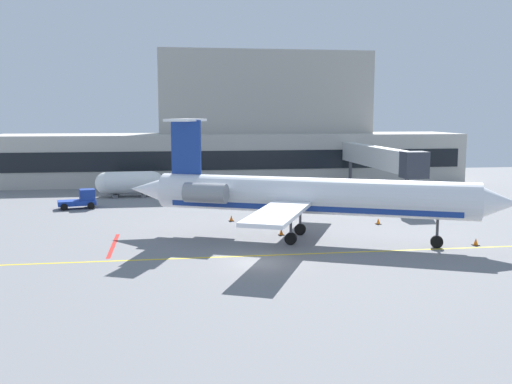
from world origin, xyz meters
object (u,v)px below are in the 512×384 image
baggage_tug (404,194)px  regional_jet (305,196)px  pushback_tractor (81,200)px  fuel_tank (130,183)px

baggage_tug → regional_jet: bearing=-132.3°
baggage_tug → pushback_tractor: baggage_tug is taller
pushback_tractor → regional_jet: bearing=-43.5°
regional_jet → baggage_tug: bearing=47.7°
baggage_tug → fuel_tank: (-29.48, 9.59, 0.62)m
regional_jet → pushback_tractor: (-19.07, 18.09, -2.54)m
regional_jet → fuel_tank: regional_jet is taller
pushback_tractor → fuel_tank: (4.39, 7.77, 0.73)m
regional_jet → pushback_tractor: regional_jet is taller
pushback_tractor → fuel_tank: size_ratio=0.51×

